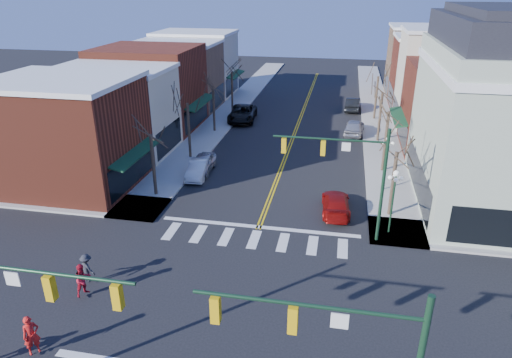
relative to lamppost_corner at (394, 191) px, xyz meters
The scene contains 33 objects.
ground 12.18m from the lamppost_corner, 133.97° to the right, with size 160.00×160.00×0.00m, color black.
sidewalk_left 20.69m from the lamppost_corner, 145.84° to the left, with size 3.50×70.00×0.15m, color #9E9B93.
sidewalk_right 11.87m from the lamppost_corner, 87.26° to the left, with size 3.50×70.00×0.15m, color #9E9B93.
bldg_left_brick_a 23.94m from the lamppost_corner, behind, with size 10.00×8.50×8.00m, color maroon.
bldg_left_stucco_a 26.14m from the lamppost_corner, 155.10° to the left, with size 10.00×7.00×7.50m, color beige.
bldg_left_brick_b 30.40m from the lamppost_corner, 141.28° to the left, with size 10.00×9.00×8.50m, color maroon.
bldg_left_tan 36.13m from the lamppost_corner, 131.01° to the left, with size 10.00×7.50×7.80m, color #88674B.
bldg_left_stucco_b 42.28m from the lamppost_corner, 124.10° to the left, with size 10.00×8.00×8.20m, color beige.
bldg_right_brick_a 18.76m from the lamppost_corner, 67.06° to the left, with size 10.00×8.50×8.00m, color maroon.
bldg_right_stucco 26.12m from the lamppost_corner, 73.72° to the left, with size 10.00×7.00×10.00m, color beige.
bldg_right_brick_b 33.33m from the lamppost_corner, 77.34° to the left, with size 10.00×8.00×8.50m, color maroon.
bldg_right_tan 41.18m from the lamppost_corner, 79.78° to the left, with size 10.00×8.00×9.00m, color #88674B.
traffic_mast_near_left 21.09m from the lamppost_corner, 130.84° to the right, with size 6.60×0.28×7.20m.
traffic_mast_far_right 3.36m from the lamppost_corner, 157.49° to the right, with size 6.60×0.28×7.20m.
lamppost_corner is the anchor object (origin of this frame).
lamppost_midblock 6.50m from the lamppost_corner, 90.00° to the left, with size 0.36×0.36×4.33m.
tree_left_a 16.80m from the lamppost_corner, behind, with size 0.24×0.24×4.76m, color #382B21.
tree_left_b 19.65m from the lamppost_corner, 147.69° to the left, with size 0.24×0.24×5.04m, color #382B21.
tree_left_c 24.87m from the lamppost_corner, 131.90° to the left, with size 0.24×0.24×4.55m, color #382B21.
tree_left_d 31.27m from the lamppost_corner, 122.06° to the left, with size 0.24×0.24×4.90m, color #382B21.
tree_right_a 2.59m from the lamppost_corner, 85.43° to the left, with size 0.24×0.24×4.62m, color #382B21.
tree_right_b 10.51m from the lamppost_corner, 88.91° to the left, with size 0.24×0.24×5.18m, color #382B21.
tree_right_c 18.51m from the lamppost_corner, 89.38° to the left, with size 0.24×0.24×4.83m, color #382B21.
tree_right_d 26.51m from the lamppost_corner, 89.57° to the left, with size 0.24×0.24×4.97m, color #382B21.
car_left_near 16.63m from the lamppost_corner, 152.39° to the left, with size 1.69×4.20×1.43m, color #BDBCC1.
car_left_mid 16.17m from the lamppost_corner, 155.83° to the left, with size 1.43×4.09×1.35m, color silver.
car_left_far 27.47m from the lamppost_corner, 122.21° to the left, with size 2.83×6.15×1.71m, color black.
car_right_near 4.72m from the lamppost_corner, 145.51° to the left, with size 1.85×4.56×1.32m, color #99100D.
car_right_mid 20.57m from the lamppost_corner, 95.90° to the left, with size 1.89×4.70×1.60m, color #ACACB1.
car_right_far 30.39m from the lamppost_corner, 94.22° to the left, with size 1.67×4.78×1.57m, color black.
pedestrian_red_a 20.58m from the lamppost_corner, 139.24° to the right, with size 0.67×0.44×1.83m, color red.
pedestrian_red_b 18.22m from the lamppost_corner, 148.85° to the right, with size 0.85×0.66×1.75m, color #AA1224.
pedestrian_dark_b 18.06m from the lamppost_corner, 152.48° to the right, with size 1.02×0.59×1.58m, color black.
Camera 1 is at (4.76, -17.70, 14.67)m, focal length 32.00 mm.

